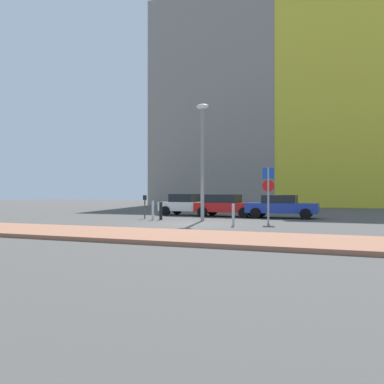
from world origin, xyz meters
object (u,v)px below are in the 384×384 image
parked_car_red (226,205)px  parking_sign_post (268,188)px  traffic_bollard_mid (233,215)px  parked_car_blue (282,206)px  street_lamp (202,151)px  parking_meter (145,204)px  parked_car_white (188,205)px  traffic_bollard_near (161,211)px  traffic_bollard_far (153,210)px

parked_car_red → parking_sign_post: bearing=-53.5°
parking_sign_post → traffic_bollard_mid: (-1.26, -2.01, -1.26)m
parked_car_red → parked_car_blue: parked_car_red is taller
street_lamp → parking_meter: bearing=174.0°
parked_car_red → street_lamp: 5.20m
parked_car_white → parked_car_blue: parked_car_white is taller
street_lamp → traffic_bollard_mid: 4.98m
parked_car_red → traffic_bollard_near: bearing=-122.1°
parked_car_white → traffic_bollard_near: 4.61m
parked_car_white → traffic_bollard_mid: (5.19, -7.30, -0.22)m
traffic_bollard_mid → street_lamp: bearing=132.4°
parking_sign_post → street_lamp: 4.35m
parked_car_white → traffic_bollard_far: 5.07m
parked_car_blue → traffic_bollard_mid: 6.84m
parking_sign_post → street_lamp: bearing=169.1°
traffic_bollard_mid → traffic_bollard_far: bearing=157.1°
parked_car_white → street_lamp: street_lamp is taller
parked_car_red → traffic_bollard_far: (-2.92, -4.69, -0.21)m
parked_car_white → parking_meter: 4.31m
traffic_bollard_near → traffic_bollard_mid: bearing=-28.2°
parked_car_blue → street_lamp: size_ratio=0.66×
traffic_bollard_near → parked_car_blue: bearing=32.9°
parked_car_blue → street_lamp: (-3.71, -3.99, 3.10)m
parked_car_white → parked_car_blue: size_ratio=0.96×
parked_car_white → parking_meter: parked_car_white is taller
parked_car_blue → traffic_bollard_near: (-6.23, -4.03, -0.23)m
traffic_bollard_mid → traffic_bollard_far: 5.75m
parked_car_red → parking_sign_post: 6.19m
parked_car_blue → traffic_bollard_near: size_ratio=4.20×
parking_meter → parked_car_red: bearing=44.0°
street_lamp → traffic_bollard_near: (-2.52, -0.04, -3.33)m
parked_car_white → traffic_bollard_near: (0.17, -4.60, -0.23)m
parked_car_red → street_lamp: size_ratio=0.64×
parked_car_blue → traffic_bollard_mid: parked_car_blue is taller
parking_meter → traffic_bollard_far: bearing=-42.0°
parked_car_white → parked_car_blue: (6.40, -0.58, -0.00)m
parked_car_blue → parking_sign_post: (0.05, -4.71, 1.04)m
parking_meter → traffic_bollard_mid: bearing=-26.5°
parked_car_blue → street_lamp: bearing=-133.0°
parked_car_white → traffic_bollard_far: parked_car_white is taller
parked_car_white → parked_car_red: (2.81, -0.38, 0.02)m
parking_meter → street_lamp: bearing=-6.0°
parked_car_red → parking_sign_post: size_ratio=1.45×
parked_car_blue → traffic_bollard_far: size_ratio=3.89×
parked_car_red → traffic_bollard_mid: (2.38, -6.92, -0.24)m
parking_meter → traffic_bollard_mid: (6.29, -3.13, -0.39)m
parked_car_red → traffic_bollard_mid: bearing=-71.1°
parked_car_white → street_lamp: size_ratio=0.63×
parked_car_red → traffic_bollard_far: parked_car_red is taller
parked_car_white → traffic_bollard_mid: 8.96m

